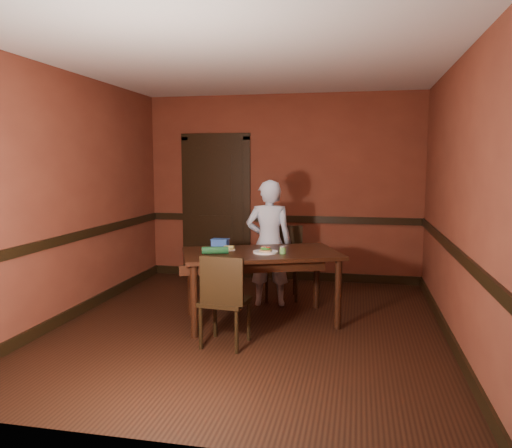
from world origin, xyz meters
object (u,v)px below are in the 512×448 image
at_px(dining_table, 261,287).
at_px(sandwich_plate, 266,251).
at_px(chair_near, 225,299).
at_px(cheese_saucer, 229,249).
at_px(sauce_jar, 283,250).
at_px(person, 269,243).
at_px(chair_far, 281,263).
at_px(food_tub, 220,242).

xyz_separation_m(dining_table, sandwich_plate, (0.06, -0.06, 0.40)).
relative_size(chair_near, cheese_saucer, 6.10).
height_order(chair_near, sauce_jar, chair_near).
distance_m(chair_near, person, 1.47).
height_order(person, cheese_saucer, person).
xyz_separation_m(chair_far, sandwich_plate, (-0.01, -1.02, 0.33)).
bearing_deg(food_tub, person, 40.24).
relative_size(sauce_jar, cheese_saucer, 0.56).
bearing_deg(person, food_tub, 28.78).
height_order(dining_table, chair_near, chair_near).
distance_m(person, food_tub, 0.64).
height_order(sauce_jar, cheese_saucer, sauce_jar).
relative_size(chair_near, sandwich_plate, 3.35).
xyz_separation_m(sauce_jar, food_tub, (-0.78, 0.35, -0.00)).
height_order(chair_near, person, person).
xyz_separation_m(cheese_saucer, food_tub, (-0.17, 0.26, 0.02)).
xyz_separation_m(person, cheese_saucer, (-0.33, -0.65, 0.03)).
relative_size(chair_near, sauce_jar, 10.88).
bearing_deg(person, chair_far, -117.51).
xyz_separation_m(sandwich_plate, sauce_jar, (0.19, -0.01, 0.02)).
distance_m(chair_near, cheese_saucer, 0.86).
height_order(dining_table, person, person).
height_order(chair_far, chair_near, chair_far).
height_order(chair_far, person, person).
height_order(cheese_saucer, food_tub, food_tub).
bearing_deg(dining_table, person, 71.08).
bearing_deg(chair_far, chair_near, -109.19).
bearing_deg(chair_far, dining_table, -104.58).
bearing_deg(chair_far, sandwich_plate, -100.90).
bearing_deg(cheese_saucer, chair_near, -77.95).
xyz_separation_m(chair_far, food_tub, (-0.60, -0.69, 0.36)).
height_order(sauce_jar, food_tub, same).
relative_size(person, sandwich_plate, 5.77).
height_order(sandwich_plate, food_tub, food_tub).
bearing_deg(cheese_saucer, person, 63.23).
height_order(chair_far, food_tub, chair_far).
xyz_separation_m(person, sauce_jar, (0.28, -0.74, 0.05)).
bearing_deg(person, chair_near, 74.21).
xyz_separation_m(dining_table, chair_near, (-0.19, -0.76, 0.06)).
relative_size(cheese_saucer, food_tub, 0.73).
bearing_deg(sandwich_plate, dining_table, 135.81).
bearing_deg(dining_table, chair_near, -125.96).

